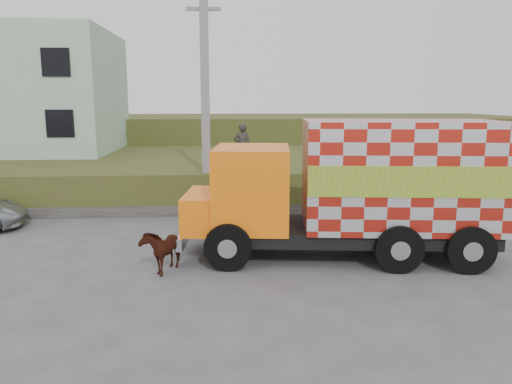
{
  "coord_description": "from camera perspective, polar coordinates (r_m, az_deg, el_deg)",
  "views": [
    {
      "loc": [
        -0.36,
        -13.5,
        4.11
      ],
      "look_at": [
        0.62,
        1.67,
        1.3
      ],
      "focal_mm": 35.0,
      "sensor_mm": 36.0,
      "label": 1
    }
  ],
  "objects": [
    {
      "name": "building",
      "position": [
        28.56,
        -26.02,
        10.22
      ],
      "size": [
        10.0,
        8.0,
        6.0
      ],
      "primitive_type": "cube",
      "color": "#A8C4AD",
      "rests_on": "embankment"
    },
    {
      "name": "cow",
      "position": [
        12.4,
        -10.63,
        -6.4
      ],
      "size": [
        1.03,
        1.43,
        1.1
      ],
      "primitive_type": "imported",
      "rotation": [
        0.0,
        0.0,
        -0.37
      ],
      "color": "black",
      "rests_on": "ground"
    },
    {
      "name": "pedestrian",
      "position": [
        18.73,
        -1.56,
        5.19
      ],
      "size": [
        0.68,
        0.47,
        1.77
      ],
      "primitive_type": "imported",
      "rotation": [
        0.0,
        0.0,
        3.07
      ],
      "color": "#2C2927",
      "rests_on": "embankment"
    },
    {
      "name": "ground",
      "position": [
        14.12,
        -2.09,
        -6.46
      ],
      "size": [
        120.0,
        120.0,
        0.0
      ],
      "primitive_type": "plane",
      "color": "#474749",
      "rests_on": "ground"
    },
    {
      "name": "embankment_far",
      "position": [
        35.6,
        -3.13,
        6.26
      ],
      "size": [
        40.0,
        12.0,
        3.0
      ],
      "primitive_type": "cube",
      "color": "#364C19",
      "rests_on": "ground"
    },
    {
      "name": "retaining_strip",
      "position": [
        18.2,
        -8.79,
        -2.05
      ],
      "size": [
        16.0,
        0.5,
        0.4
      ],
      "primitive_type": "cube",
      "color": "#595651",
      "rests_on": "ground"
    },
    {
      "name": "cargo_truck",
      "position": [
        13.28,
        11.39,
        0.49
      ],
      "size": [
        8.29,
        3.51,
        3.6
      ],
      "rotation": [
        0.0,
        0.0,
        -0.1
      ],
      "color": "black",
      "rests_on": "ground"
    },
    {
      "name": "utility_pole",
      "position": [
        18.11,
        -5.82,
        10.31
      ],
      "size": [
        1.2,
        0.3,
        8.0
      ],
      "color": "gray",
      "rests_on": "ground"
    },
    {
      "name": "embankment",
      "position": [
        23.74,
        -2.8,
        2.33
      ],
      "size": [
        40.0,
        12.0,
        1.5
      ],
      "primitive_type": "cube",
      "color": "#364C19",
      "rests_on": "ground"
    }
  ]
}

